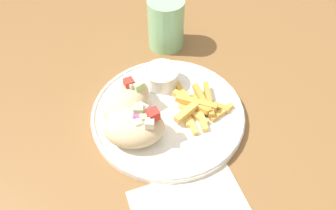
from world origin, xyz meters
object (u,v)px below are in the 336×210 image
Objects in this scene: plate at (168,113)px; sauce_ramekin at (161,76)px; pita_sandwich_far at (126,100)px; pita_sandwich_near at (135,127)px; water_glass at (166,26)px; fries_pile at (197,106)px.

plate is 4.13× the size of sauce_ramekin.
plate is at bearing -68.12° from pita_sandwich_far.
pita_sandwich_near is 0.28m from water_glass.
pita_sandwich_near is 0.13m from fries_pile.
plate is 2.18× the size of pita_sandwich_far.
fries_pile is at bearing -98.95° from water_glass.
fries_pile is at bearing 28.16° from pita_sandwich_near.
water_glass is (0.15, 0.17, 0.01)m from pita_sandwich_far.
pita_sandwich_far is at bearing -132.53° from water_glass.
pita_sandwich_far is at bearing -155.17° from sauce_ramekin.
sauce_ramekin reaches higher than fries_pile.
pita_sandwich_near is at bearing -159.08° from plate.
pita_sandwich_near reaches higher than sauce_ramekin.
plate is 2.11× the size of fries_pile.
pita_sandwich_near is at bearing -124.98° from water_glass.
fries_pile is at bearing -64.21° from pita_sandwich_far.
water_glass is at bearing 62.25° from sauce_ramekin.
pita_sandwich_far is at bearing 152.92° from plate.
pita_sandwich_near reaches higher than fries_pile.
sauce_ramekin is at bearing -16.20° from pita_sandwich_far.
water_glass reaches higher than pita_sandwich_far.
sauce_ramekin is at bearing -117.75° from water_glass.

